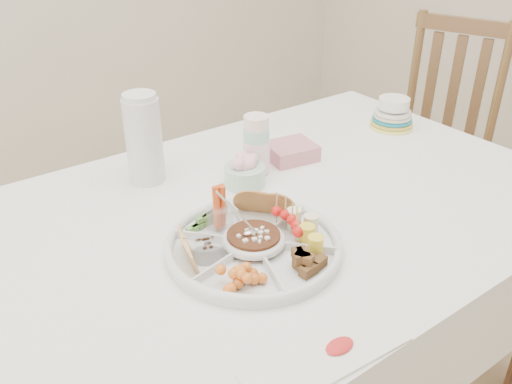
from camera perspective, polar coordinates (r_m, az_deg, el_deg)
dining_table at (r=1.60m, az=2.36°, el=-12.91°), size 1.52×1.02×0.76m
chair at (r=2.34m, az=17.90°, el=4.22°), size 0.54×0.54×1.02m
party_tray at (r=1.18m, az=-0.26°, el=-5.36°), size 0.46×0.46×0.04m
bean_dip at (r=1.17m, az=-0.26°, el=-5.06°), size 0.14×0.14×0.04m
tortillas at (r=1.27m, az=0.84°, el=-1.29°), size 0.13×0.13×0.07m
carrot_cucumber at (r=1.23m, az=-4.84°, el=-1.51°), size 0.14×0.14×0.11m
pita_raisins at (r=1.14m, az=-6.48°, el=-5.68°), size 0.13×0.13×0.06m
cherries at (r=1.07m, az=-1.59°, el=-8.68°), size 0.12×0.12×0.04m
granola_chunks at (r=1.11m, az=4.88°, el=-7.27°), size 0.12×0.12×0.04m
banana_tomato at (r=1.20m, az=5.62°, el=-2.73°), size 0.13×0.13×0.09m
cup_stack at (r=1.47m, az=0.03°, el=5.68°), size 0.08×0.08×0.20m
thermos at (r=1.45m, az=-11.75°, el=5.63°), size 0.11×0.11×0.25m
flower_bowl at (r=1.43m, az=-1.22°, el=2.20°), size 0.12×0.12×0.08m
napkin_stack at (r=1.59m, az=3.67°, el=4.30°), size 0.15×0.14×0.05m
plate_stack at (r=1.85m, az=14.19°, el=7.92°), size 0.17×0.17×0.09m
placemat at (r=0.96m, az=7.43°, el=-16.77°), size 0.31×0.12×0.01m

